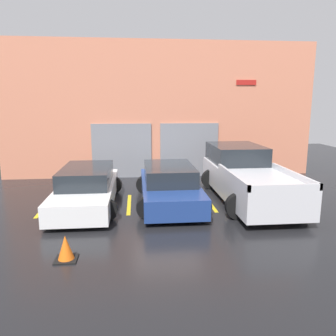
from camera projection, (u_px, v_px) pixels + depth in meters
name	position (u px, v px, depth m)	size (l,w,h in m)	color
ground_plane	(166.00, 194.00, 12.02)	(28.00, 28.00, 0.00)	black
shophouse_building	(160.00, 111.00, 14.66)	(13.93, 0.68, 5.96)	#D17A5B
pickup_truck	(245.00, 176.00, 11.38)	(2.52, 5.53, 1.73)	silver
sedan_white	(87.00, 188.00, 10.63)	(2.12, 4.71, 1.26)	white
sedan_side	(169.00, 186.00, 10.88)	(2.22, 4.46, 1.27)	navy
parking_stripe_far_left	(45.00, 207.00, 10.58)	(0.12, 2.20, 0.01)	gold
parking_stripe_left	(129.00, 204.00, 10.83)	(0.12, 2.20, 0.01)	gold
parking_stripe_centre	(209.00, 202.00, 11.09)	(0.12, 2.20, 0.01)	gold
parking_stripe_right	(285.00, 200.00, 11.35)	(0.12, 2.20, 0.01)	gold
traffic_cone	(66.00, 249.00, 6.95)	(0.47, 0.47, 0.55)	black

